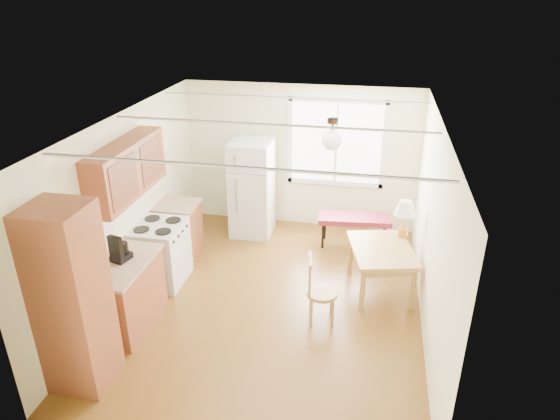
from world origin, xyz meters
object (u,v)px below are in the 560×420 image
(refrigerator, at_px, (252,189))
(bench, at_px, (354,220))
(dining_table, at_px, (381,254))
(chair, at_px, (316,286))

(refrigerator, relative_size, bench, 1.36)
(bench, relative_size, dining_table, 0.97)
(dining_table, bearing_deg, chair, -146.49)
(refrigerator, distance_m, dining_table, 2.62)
(dining_table, distance_m, chair, 1.18)
(dining_table, height_order, chair, chair)
(bench, distance_m, dining_table, 1.32)
(refrigerator, distance_m, bench, 1.80)
(refrigerator, height_order, chair, refrigerator)
(bench, distance_m, chair, 2.13)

